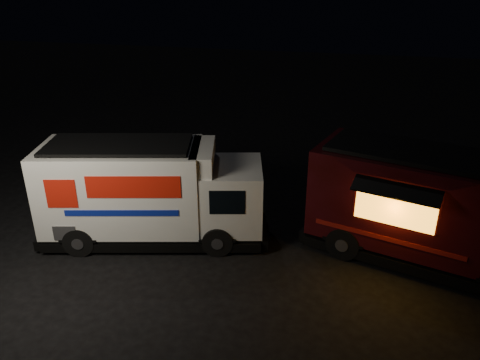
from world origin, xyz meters
name	(u,v)px	position (x,y,z in m)	size (l,w,h in m)	color
ground	(155,246)	(0.00, 0.00, 0.00)	(80.00, 80.00, 0.00)	black
white_truck	(154,192)	(-0.16, 0.57, 1.63)	(7.17, 2.45, 3.25)	white
red_truck	(434,209)	(8.24, 1.35, 1.69)	(7.27, 2.67, 3.38)	#360910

